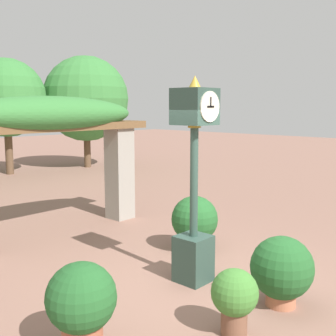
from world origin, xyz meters
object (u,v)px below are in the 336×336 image
(potted_plant_near_left, at_px, (282,269))
(potted_plant_far_right, at_px, (195,221))
(pedestal_clock, at_px, (194,184))
(potted_plant_near_right, at_px, (235,297))
(potted_plant_far_left, at_px, (81,303))

(potted_plant_near_left, height_order, potted_plant_far_right, potted_plant_far_right)
(pedestal_clock, xyz_separation_m, potted_plant_near_right, (-0.84, -1.26, -1.01))
(potted_plant_near_right, xyz_separation_m, potted_plant_far_left, (-1.35, 0.98, 0.10))
(potted_plant_near_left, xyz_separation_m, potted_plant_far_right, (0.88, 2.13, 0.06))
(pedestal_clock, height_order, potted_plant_far_right, pedestal_clock)
(pedestal_clock, xyz_separation_m, potted_plant_far_right, (1.04, 0.81, -0.91))
(potted_plant_far_left, bearing_deg, pedestal_clock, 7.33)
(potted_plant_near_right, relative_size, potted_plant_far_left, 0.79)
(pedestal_clock, bearing_deg, potted_plant_far_right, 37.92)
(potted_plant_near_left, height_order, potted_plant_near_right, potted_plant_near_left)
(potted_plant_near_right, bearing_deg, potted_plant_far_left, 143.90)
(potted_plant_near_right, bearing_deg, potted_plant_far_right, 47.84)
(potted_plant_near_left, bearing_deg, pedestal_clock, 97.04)
(potted_plant_far_right, bearing_deg, pedestal_clock, -142.08)
(potted_plant_far_right, bearing_deg, potted_plant_near_right, -132.16)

